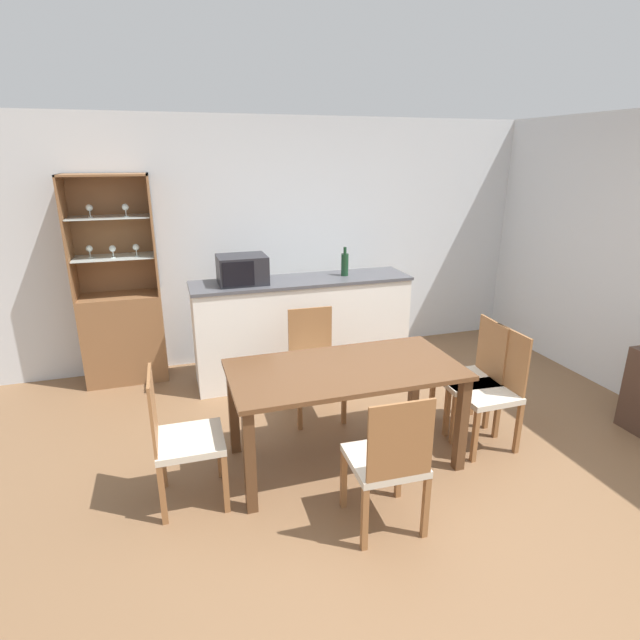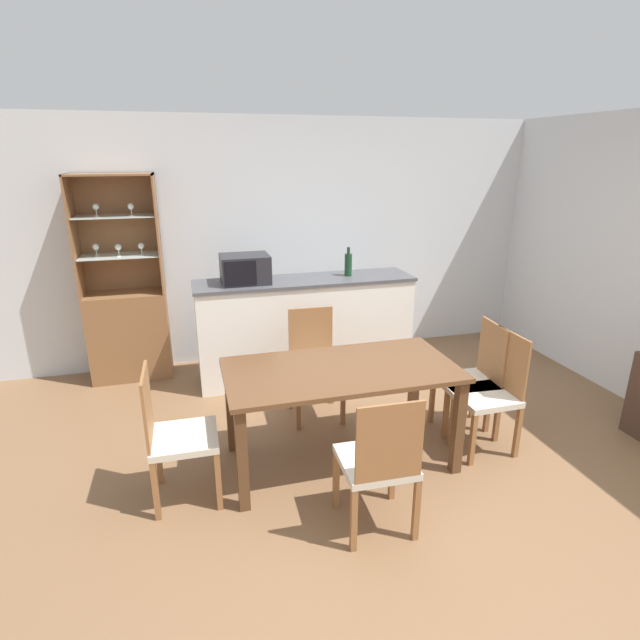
{
  "view_description": "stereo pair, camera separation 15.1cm",
  "coord_description": "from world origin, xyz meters",
  "px_view_note": "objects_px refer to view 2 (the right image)",
  "views": [
    {
      "loc": [
        -1.45,
        -2.61,
        2.17
      ],
      "look_at": [
        -0.25,
        1.18,
        0.85
      ],
      "focal_mm": 28.0,
      "sensor_mm": 36.0,
      "label": 1
    },
    {
      "loc": [
        -1.3,
        -2.66,
        2.17
      ],
      "look_at": [
        -0.25,
        1.18,
        0.85
      ],
      "focal_mm": 28.0,
      "sensor_mm": 36.0,
      "label": 2
    }
  ],
  "objects_px": {
    "dining_chair_side_left_near": "(176,436)",
    "wine_bottle": "(348,264)",
    "display_cabinet": "(128,321)",
    "dining_chair_side_right_near": "(490,393)",
    "dining_chair_head_near": "(379,463)",
    "dining_chair_head_far": "(314,364)",
    "microwave": "(245,269)",
    "dining_table": "(341,381)",
    "dining_chair_side_right_far": "(472,379)"
  },
  "relations": [
    {
      "from": "dining_chair_side_left_near",
      "to": "wine_bottle",
      "type": "height_order",
      "value": "wine_bottle"
    },
    {
      "from": "display_cabinet",
      "to": "dining_chair_side_right_near",
      "type": "distance_m",
      "value": 3.47
    },
    {
      "from": "dining_chair_head_near",
      "to": "wine_bottle",
      "type": "height_order",
      "value": "wine_bottle"
    },
    {
      "from": "dining_chair_head_far",
      "to": "dining_chair_head_near",
      "type": "bearing_deg",
      "value": 92.09
    },
    {
      "from": "dining_chair_head_far",
      "to": "dining_chair_head_near",
      "type": "height_order",
      "value": "same"
    },
    {
      "from": "dining_chair_side_right_near",
      "to": "microwave",
      "type": "bearing_deg",
      "value": 42.94
    },
    {
      "from": "dining_chair_head_far",
      "to": "dining_chair_side_left_near",
      "type": "bearing_deg",
      "value": 39.35
    },
    {
      "from": "dining_table",
      "to": "dining_chair_head_far",
      "type": "height_order",
      "value": "dining_chair_head_far"
    },
    {
      "from": "dining_chair_side_right_far",
      "to": "display_cabinet",
      "type": "bearing_deg",
      "value": 59.23
    },
    {
      "from": "dining_table",
      "to": "microwave",
      "type": "distance_m",
      "value": 1.7
    },
    {
      "from": "microwave",
      "to": "dining_chair_side_left_near",
      "type": "bearing_deg",
      "value": -112.22
    },
    {
      "from": "dining_table",
      "to": "wine_bottle",
      "type": "height_order",
      "value": "wine_bottle"
    },
    {
      "from": "dining_chair_side_right_near",
      "to": "dining_chair_side_left_near",
      "type": "height_order",
      "value": "same"
    },
    {
      "from": "dining_chair_side_right_near",
      "to": "dining_chair_side_left_near",
      "type": "xyz_separation_m",
      "value": [
        -2.29,
        0.0,
        0.0
      ]
    },
    {
      "from": "dining_chair_side_left_near",
      "to": "dining_chair_head_far",
      "type": "bearing_deg",
      "value": 128.0
    },
    {
      "from": "dining_table",
      "to": "dining_chair_side_left_near",
      "type": "height_order",
      "value": "dining_chair_side_left_near"
    },
    {
      "from": "dining_chair_head_far",
      "to": "dining_chair_side_right_far",
      "type": "distance_m",
      "value": 1.3
    },
    {
      "from": "dining_chair_head_far",
      "to": "dining_chair_side_right_near",
      "type": "bearing_deg",
      "value": 145.01
    },
    {
      "from": "dining_chair_side_right_far",
      "to": "dining_chair_side_right_near",
      "type": "bearing_deg",
      "value": -176.22
    },
    {
      "from": "dining_chair_head_far",
      "to": "display_cabinet",
      "type": "bearing_deg",
      "value": -36.08
    },
    {
      "from": "dining_chair_side_left_near",
      "to": "dining_chair_head_far",
      "type": "xyz_separation_m",
      "value": [
        1.15,
        0.87,
        0.0
      ]
    },
    {
      "from": "dining_chair_head_near",
      "to": "wine_bottle",
      "type": "relative_size",
      "value": 3.22
    },
    {
      "from": "dining_table",
      "to": "dining_chair_side_right_far",
      "type": "distance_m",
      "value": 1.16
    },
    {
      "from": "dining_chair_side_right_near",
      "to": "dining_table",
      "type": "bearing_deg",
      "value": 83.11
    },
    {
      "from": "display_cabinet",
      "to": "dining_chair_side_left_near",
      "type": "height_order",
      "value": "display_cabinet"
    },
    {
      "from": "dining_chair_side_left_near",
      "to": "dining_chair_side_right_far",
      "type": "relative_size",
      "value": 1.0
    },
    {
      "from": "dining_chair_head_near",
      "to": "dining_chair_side_right_far",
      "type": "relative_size",
      "value": 1.0
    },
    {
      "from": "display_cabinet",
      "to": "dining_table",
      "type": "height_order",
      "value": "display_cabinet"
    },
    {
      "from": "dining_chair_side_right_near",
      "to": "dining_chair_head_near",
      "type": "distance_m",
      "value": 1.3
    },
    {
      "from": "dining_chair_side_left_near",
      "to": "display_cabinet",
      "type": "bearing_deg",
      "value": -167.21
    },
    {
      "from": "wine_bottle",
      "to": "dining_chair_head_far",
      "type": "bearing_deg",
      "value": -124.62
    },
    {
      "from": "dining_chair_head_far",
      "to": "dining_chair_side_right_far",
      "type": "bearing_deg",
      "value": 153.63
    },
    {
      "from": "dining_table",
      "to": "wine_bottle",
      "type": "bearing_deg",
      "value": 70.05
    },
    {
      "from": "display_cabinet",
      "to": "dining_chair_side_right_near",
      "type": "bearing_deg",
      "value": -37.86
    },
    {
      "from": "display_cabinet",
      "to": "dining_chair_head_near",
      "type": "relative_size",
      "value": 2.17
    },
    {
      "from": "dining_chair_head_near",
      "to": "wine_bottle",
      "type": "xyz_separation_m",
      "value": [
        0.57,
        2.31,
        0.67
      ]
    },
    {
      "from": "display_cabinet",
      "to": "dining_chair_head_near",
      "type": "bearing_deg",
      "value": -59.92
    },
    {
      "from": "dining_chair_side_right_far",
      "to": "wine_bottle",
      "type": "bearing_deg",
      "value": 25.55
    },
    {
      "from": "dining_chair_side_right_near",
      "to": "dining_chair_head_far",
      "type": "height_order",
      "value": "same"
    },
    {
      "from": "dining_chair_head_far",
      "to": "dining_chair_side_right_far",
      "type": "height_order",
      "value": "same"
    },
    {
      "from": "microwave",
      "to": "wine_bottle",
      "type": "relative_size",
      "value": 1.57
    },
    {
      "from": "dining_chair_side_right_near",
      "to": "dining_chair_side_right_far",
      "type": "relative_size",
      "value": 1.0
    },
    {
      "from": "dining_table",
      "to": "wine_bottle",
      "type": "relative_size",
      "value": 5.68
    },
    {
      "from": "dining_chair_head_near",
      "to": "wine_bottle",
      "type": "bearing_deg",
      "value": 78.04
    },
    {
      "from": "dining_chair_side_right_near",
      "to": "dining_chair_side_right_far",
      "type": "xyz_separation_m",
      "value": [
        -0.0,
        0.24,
        0.0
      ]
    },
    {
      "from": "dining_table",
      "to": "microwave",
      "type": "xyz_separation_m",
      "value": [
        -0.46,
        1.56,
        0.51
      ]
    },
    {
      "from": "dining_chair_side_left_near",
      "to": "wine_bottle",
      "type": "relative_size",
      "value": 3.22
    },
    {
      "from": "dining_table",
      "to": "dining_chair_side_right_far",
      "type": "height_order",
      "value": "dining_chair_side_right_far"
    },
    {
      "from": "dining_table",
      "to": "dining_chair_side_right_far",
      "type": "xyz_separation_m",
      "value": [
        1.14,
        0.12,
        -0.18
      ]
    },
    {
      "from": "dining_chair_head_near",
      "to": "wine_bottle",
      "type": "distance_m",
      "value": 2.47
    }
  ]
}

